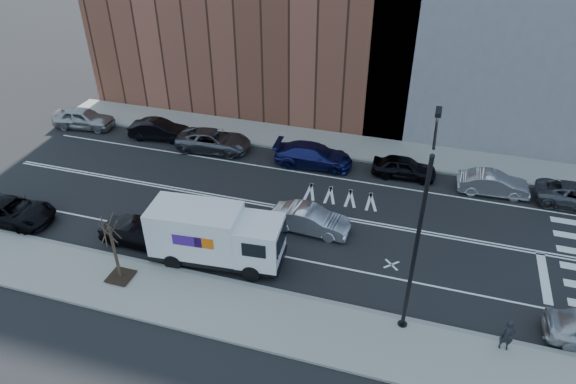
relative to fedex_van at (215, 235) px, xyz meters
The scene contains 19 objects.
ground 6.53m from the fedex_van, 62.41° to the left, with size 120.00×120.00×0.00m, color black.
sidewalk_near 4.62m from the fedex_van, 47.58° to the right, with size 44.00×3.60×0.15m, color gray.
sidewalk_far 14.78m from the fedex_van, 78.52° to the left, with size 44.00×3.60×0.15m, color gray.
curb_near 3.61m from the fedex_van, 25.60° to the right, with size 44.00×0.25×0.17m, color gray.
curb_far 13.03m from the fedex_van, 76.93° to the left, with size 44.00×0.25×0.17m, color gray.
road_markings 6.53m from the fedex_van, 62.41° to the left, with size 40.00×8.60×0.01m, color white, non-canonical shape.
streetlight 10.58m from the fedex_van, ahead, with size 0.44×4.02×9.34m.
street_tree 4.95m from the fedex_van, 145.50° to the right, with size 1.20×1.20×3.75m.
fedex_van is the anchor object (origin of this frame).
far_parked_a 19.98m from the fedex_van, 144.63° to the left, with size 1.90×4.73×1.61m, color #A09FA4.
far_parked_b 15.10m from the fedex_van, 129.94° to the left, with size 1.55×4.45×1.46m, color black.
far_parked_c 12.29m from the fedex_van, 114.46° to the left, with size 2.47×5.36×1.49m, color #54555D.
far_parked_d 11.39m from the fedex_van, 77.86° to the left, with size 2.18×5.37×1.56m, color navy.
far_parked_e 14.25m from the fedex_van, 53.16° to the left, with size 1.69×4.19×1.43m, color black.
far_parked_f 17.92m from the fedex_van, 37.86° to the left, with size 1.51×4.34×1.43m, color #ADACB1.
driving_sedan 5.72m from the fedex_van, 44.17° to the left, with size 1.57×4.50×1.48m, color silver.
near_parked_rear_a 4.68m from the fedex_van, behind, with size 1.49×4.27×1.41m, color black.
near_parked_rear_b 12.91m from the fedex_van, behind, with size 2.38×5.17×1.44m, color black.
pedestrian 14.42m from the fedex_van, ahead, with size 0.59×0.38×1.60m, color black.
Camera 1 is at (6.69, -24.36, 18.11)m, focal length 32.00 mm.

